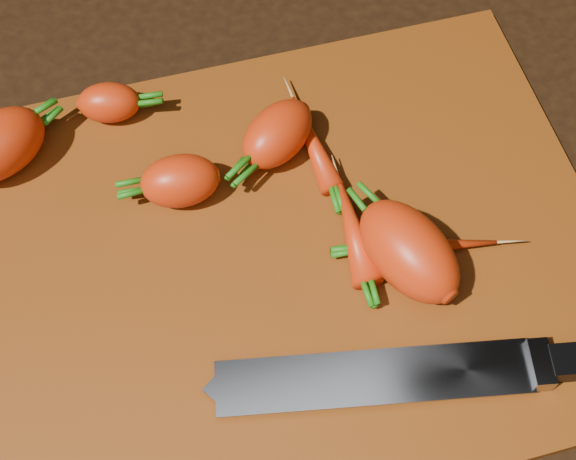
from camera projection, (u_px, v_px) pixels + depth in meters
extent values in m
cube|color=black|center=(291.00, 261.00, 0.65)|extent=(2.00, 2.00, 0.01)
cube|color=#79340A|center=(291.00, 255.00, 0.64)|extent=(0.50, 0.40, 0.01)
ellipsoid|color=red|center=(0.00, 145.00, 0.65)|extent=(0.10, 0.09, 0.05)
ellipsoid|color=red|center=(180.00, 181.00, 0.64)|extent=(0.07, 0.05, 0.04)
ellipsoid|color=red|center=(409.00, 251.00, 0.61)|extent=(0.09, 0.11, 0.06)
ellipsoid|color=red|center=(277.00, 134.00, 0.66)|extent=(0.09, 0.08, 0.05)
ellipsoid|color=red|center=(109.00, 103.00, 0.69)|extent=(0.06, 0.05, 0.03)
ellipsoid|color=red|center=(312.00, 142.00, 0.67)|extent=(0.03, 0.10, 0.02)
ellipsoid|color=red|center=(429.00, 246.00, 0.63)|extent=(0.11, 0.04, 0.02)
ellipsoid|color=red|center=(353.00, 229.00, 0.63)|extent=(0.03, 0.10, 0.02)
cube|color=gray|center=(215.00, 389.00, 0.57)|extent=(0.23, 0.08, 0.00)
cube|color=gray|center=(383.00, 376.00, 0.58)|extent=(0.02, 0.04, 0.02)
cube|color=black|center=(482.00, 369.00, 0.58)|extent=(0.13, 0.05, 0.02)
cylinder|color=#B2B2B7|center=(457.00, 367.00, 0.57)|extent=(0.01, 0.01, 0.00)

